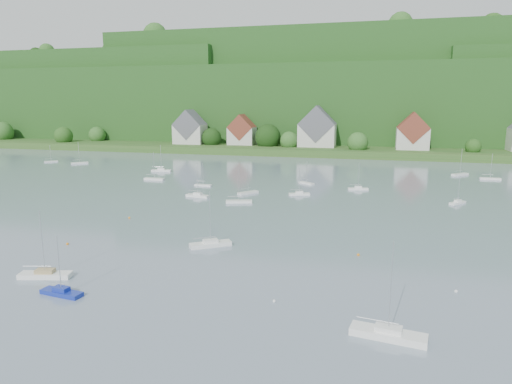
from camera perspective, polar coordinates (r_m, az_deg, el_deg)
far_shore_strip at (r=218.35m, az=6.68°, el=5.59°), size 600.00×60.00×3.00m
forested_ridge at (r=285.37m, az=8.83°, el=11.13°), size 620.00×181.22×69.89m
village_building_0 at (r=219.81m, az=-8.24°, el=7.69°), size 14.00×10.40×16.00m
village_building_1 at (r=213.35m, az=-1.77°, el=7.49°), size 12.00×9.36×14.00m
village_building_2 at (r=205.15m, az=7.65°, el=7.67°), size 16.00×11.44×18.00m
village_building_3 at (r=202.21m, az=18.97°, el=6.88°), size 13.00×10.40×15.50m
near_sailboat_1 at (r=59.73m, az=-23.12°, el=-11.39°), size 5.50×2.14×7.23m
near_sailboat_2 at (r=66.11m, az=-24.82°, el=-9.30°), size 6.87×3.41×8.93m
near_sailboat_3 at (r=72.85m, az=-5.70°, el=-6.43°), size 6.44×5.26×8.86m
near_sailboat_4 at (r=47.83m, az=16.17°, el=-16.58°), size 7.46×3.10×9.77m
mooring_buoy_1 at (r=53.57m, az=2.29°, el=-13.57°), size 0.39×0.39×0.39m
mooring_buoy_2 at (r=70.12m, az=12.65°, el=-7.76°), size 0.44×0.44×0.44m
mooring_buoy_3 at (r=93.00m, az=-15.53°, el=-3.20°), size 0.42×0.42×0.42m
mooring_buoy_4 at (r=60.92m, az=23.69°, el=-11.41°), size 0.42×0.42×0.42m
mooring_buoy_5 at (r=79.49m, az=-22.47°, el=-6.08°), size 0.42×0.42×0.42m
far_sailboat_cluster at (r=130.02m, az=8.11°, el=1.29°), size 194.44×59.54×8.71m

